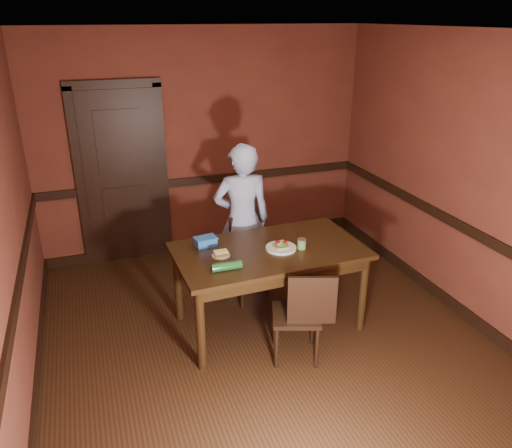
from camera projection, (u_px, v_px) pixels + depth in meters
floor at (269, 342)px, 4.62m from camera, size 4.00×4.50×0.01m
ceiling at (272, 30)px, 3.57m from camera, size 4.00×4.50×0.01m
wall_back at (204, 144)px, 6.05m from camera, size 4.00×0.02×2.70m
wall_front at (457, 382)px, 2.14m from camera, size 4.00×0.02×2.70m
wall_left at (3, 240)px, 3.48m from camera, size 0.02×4.50×2.70m
wall_right at (468, 181)px, 4.70m from camera, size 0.02×4.50×2.70m
dado_back at (206, 180)px, 6.21m from camera, size 4.00×0.03×0.10m
dado_left at (17, 295)px, 3.66m from camera, size 0.03×4.50×0.10m
dado_right at (459, 225)px, 4.87m from camera, size 0.03×4.50×0.10m
baseboard_back at (208, 241)px, 6.54m from camera, size 4.00×0.03×0.12m
baseboard_left at (37, 386)px, 3.99m from camera, size 0.03×4.50×0.12m
baseboard_right at (446, 299)px, 5.20m from camera, size 0.03×4.50×0.12m
door at (122, 173)px, 5.81m from camera, size 1.05×0.07×2.20m
dining_table at (269, 287)px, 4.75m from camera, size 1.77×1.04×0.81m
chair_far at (244, 259)px, 5.23m from camera, size 0.53×0.53×0.87m
chair_near at (296, 313)px, 4.28m from camera, size 0.51×0.51×0.86m
person at (242, 220)px, 5.21m from camera, size 0.64×0.46×1.64m
sandwich_plate at (281, 247)px, 4.58m from camera, size 0.28×0.28×0.07m
sauce_jar at (302, 244)px, 4.57m from camera, size 0.08×0.08×0.10m
cheese_saucer at (221, 254)px, 4.44m from camera, size 0.16×0.16×0.05m
food_tub at (206, 241)px, 4.63m from camera, size 0.22×0.17×0.09m
wrapped_veg at (227, 266)px, 4.19m from camera, size 0.26×0.08×0.07m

